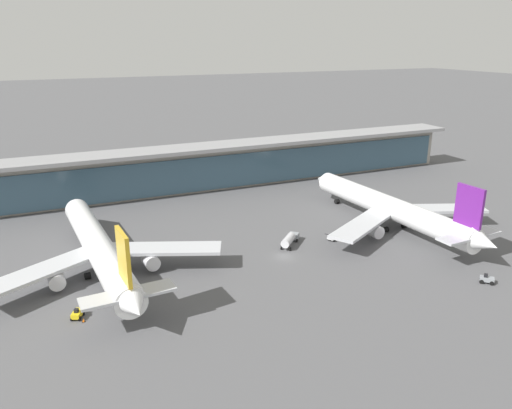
% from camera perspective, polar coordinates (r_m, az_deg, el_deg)
% --- Properties ---
extents(ground_plane, '(1200.00, 1200.00, 0.00)m').
position_cam_1_polar(ground_plane, '(118.95, 3.16, -5.93)').
color(ground_plane, '#515154').
extents(airliner_left_stand, '(51.33, 66.83, 17.79)m').
position_cam_1_polar(airliner_left_stand, '(113.93, -17.23, -4.82)').
color(airliner_left_stand, white).
rests_on(airliner_left_stand, ground).
extents(airliner_centre_stand, '(51.30, 66.85, 17.79)m').
position_cam_1_polar(airliner_centre_stand, '(139.24, 15.11, -0.42)').
color(airliner_centre_stand, white).
rests_on(airliner_centre_stand, ground).
extents(service_truck_near_nose_white, '(6.67, 4.31, 2.70)m').
position_cam_1_polar(service_truck_near_nose_white, '(130.16, 8.84, -3.55)').
color(service_truck_near_nose_white, silver).
rests_on(service_truck_near_nose_white, ground).
extents(service_truck_under_wing_grey, '(7.65, 7.70, 2.95)m').
position_cam_1_polar(service_truck_under_wing_grey, '(124.58, 3.80, -3.93)').
color(service_truck_under_wing_grey, gray).
rests_on(service_truck_under_wing_grey, ground).
extents(service_truck_mid_apron_grey, '(3.22, 3.24, 2.05)m').
position_cam_1_polar(service_truck_mid_apron_grey, '(116.81, 24.60, -7.68)').
color(service_truck_mid_apron_grey, gray).
rests_on(service_truck_mid_apron_grey, ground).
extents(service_truck_by_tail_yellow, '(2.77, 3.31, 2.05)m').
position_cam_1_polar(service_truck_by_tail_yellow, '(99.69, -19.51, -11.54)').
color(service_truck_by_tail_yellow, yellow).
rests_on(service_truck_by_tail_yellow, ground).
extents(terminal_building, '(196.78, 12.80, 15.20)m').
position_cam_1_polar(terminal_building, '(170.11, -6.33, 4.26)').
color(terminal_building, '#9E998E').
rests_on(terminal_building, ground).
extents(safety_cone_alpha, '(0.62, 0.62, 0.70)m').
position_cam_1_polar(safety_cone_alpha, '(98.43, -18.88, -12.25)').
color(safety_cone_alpha, orange).
rests_on(safety_cone_alpha, ground).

